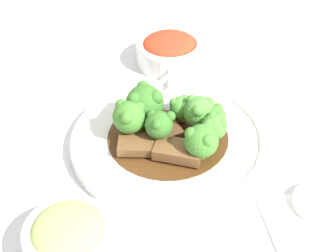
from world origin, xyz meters
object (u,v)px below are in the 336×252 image
Objects in this scene: beef_strip_1 at (139,145)px; side_bowl_appetizer at (69,237)px; side_bowl_kimchi at (170,50)px; sauce_dish at (319,203)px; broccoli_floret_7 at (181,107)px; broccoli_floret_2 at (145,103)px; broccoli_floret_6 at (159,125)px; serving_spoon at (169,95)px; broccoli_floret_1 at (201,140)px; beef_strip_2 at (169,128)px; main_plate at (168,139)px; beef_strip_0 at (177,151)px; broccoli_floret_5 at (214,127)px; broccoli_floret_3 at (129,116)px; broccoli_floret_0 at (199,111)px; beef_strip_3 at (166,111)px; broccoli_floret_4 at (214,116)px.

side_bowl_appetizer is at bearing -132.72° from beef_strip_1.
sauce_dish is (0.07, -0.37, -0.02)m from side_bowl_kimchi.
broccoli_floret_2 is at bearing 170.30° from broccoli_floret_7.
side_bowl_kimchi is 1.75× the size of sauce_dish.
serving_spoon is (0.04, 0.09, -0.02)m from broccoli_floret_6.
broccoli_floret_7 is at bearing -102.93° from side_bowl_kimchi.
broccoli_floret_2 reaches higher than broccoli_floret_1.
broccoli_floret_2 is at bearing 134.77° from beef_strip_2.
main_plate reaches higher than sauce_dish.
main_plate is 0.05m from beef_strip_0.
main_plate is 4.97× the size of beef_strip_2.
beef_strip_1 is at bearing 167.41° from broccoli_floret_5.
broccoli_floret_6 is 0.19m from side_bowl_appetizer.
broccoli_floret_5 reaches higher than serving_spoon.
beef_strip_2 is 1.13× the size of broccoli_floret_1.
beef_strip_2 is (0.05, 0.02, 0.00)m from beef_strip_1.
beef_strip_2 is 0.06m from broccoli_floret_3.
serving_spoon is at bearing 39.68° from broccoli_floret_3.
broccoli_floret_5 is (0.01, -0.04, -0.00)m from broccoli_floret_0.
broccoli_floret_1 is 0.78× the size of broccoli_floret_2.
beef_strip_3 is 1.60× the size of broccoli_floret_7.
main_plate is 0.05m from beef_strip_1.
broccoli_floret_7 is (-0.02, 0.06, -0.01)m from broccoli_floret_5.
broccoli_floret_1 is 0.10m from broccoli_floret_2.
main_plate is at bearing 87.23° from beef_strip_0.
beef_strip_3 is 0.96× the size of sauce_dish.
beef_strip_2 is at bearing 61.69° from main_plate.
main_plate is at bearing -16.96° from broccoli_floret_3.
side_bowl_appetizer is at bearing -132.89° from beef_strip_3.
broccoli_floret_1 reaches higher than side_bowl_appetizer.
broccoli_floret_1 is at bearing -99.04° from side_bowl_kimchi.
broccoli_floret_3 is 0.04m from broccoli_floret_6.
beef_strip_2 reaches higher than sauce_dish.
beef_strip_2 reaches higher than beef_strip_3.
broccoli_floret_1 is 0.74× the size of sauce_dish.
broccoli_floret_6 reaches higher than beef_strip_2.
broccoli_floret_4 is 0.08m from broccoli_floret_6.
side_bowl_kimchi is (0.04, 0.12, 0.00)m from serving_spoon.
beef_strip_3 is at bearing 46.76° from beef_strip_1.
sauce_dish is (0.16, -0.15, -0.04)m from broccoli_floret_6.
broccoli_floret_0 is at bearing -0.31° from main_plate.
broccoli_floret_1 is 0.89× the size of broccoli_floret_3.
broccoli_floret_0 is at bearing 145.01° from broccoli_floret_4.
broccoli_floret_5 is at bearing -93.87° from side_bowl_kimchi.
beef_strip_0 is at bearing -113.62° from broccoli_floret_7.
broccoli_floret_0 is 0.03m from broccoli_floret_7.
broccoli_floret_1 is (0.02, -0.06, 0.02)m from beef_strip_2.
beef_strip_1 is 1.20× the size of broccoli_floret_3.
beef_strip_0 is 0.08m from broccoli_floret_3.
broccoli_floret_4 is (0.09, -0.04, -0.01)m from broccoli_floret_2.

